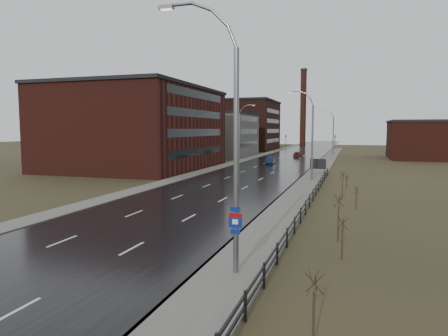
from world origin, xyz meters
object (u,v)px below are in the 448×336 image
Objects in this scene: billboard at (318,164)px; car_near at (270,161)px; car_far at (297,154)px; streetlight_main at (229,141)px.

car_near is (-10.10, 16.99, -0.99)m from billboard.
billboard reaches higher than car_near.
billboard is at bearing 105.01° from car_far.
billboard is 0.60× the size of car_near.
streetlight_main is at bearing -84.44° from car_near.
streetlight_main reaches higher than car_near.
streetlight_main is 4.92× the size of billboard.
car_far is (-7.86, 38.19, -1.03)m from billboard.
streetlight_main is 78.39m from car_far.
billboard is at bearing -63.20° from car_near.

